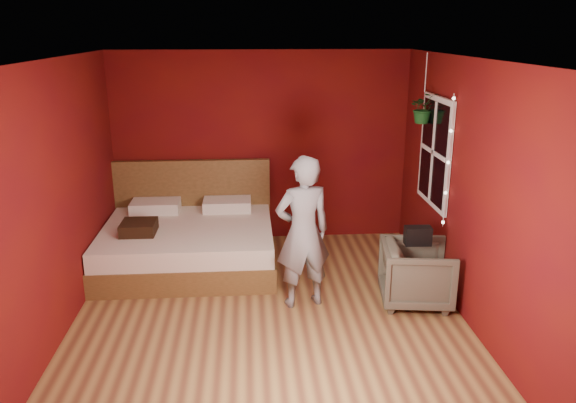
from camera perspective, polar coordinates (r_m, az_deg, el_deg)
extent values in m
plane|color=olive|center=(6.03, -1.96, -11.19)|extent=(4.50, 4.50, 0.00)
cube|color=#63120A|center=(7.72, -2.75, 5.50)|extent=(4.00, 0.02, 2.60)
cube|color=#63120A|center=(3.42, -0.62, -10.03)|extent=(4.00, 0.02, 2.60)
cube|color=#63120A|center=(5.82, -22.29, 0.28)|extent=(0.02, 4.50, 2.60)
cube|color=#63120A|center=(5.95, 17.64, 1.11)|extent=(0.02, 4.50, 2.60)
cube|color=silver|center=(5.31, -2.26, 14.43)|extent=(4.00, 4.50, 0.02)
cube|color=white|center=(6.70, 14.71, 4.89)|extent=(0.04, 0.97, 1.27)
cube|color=black|center=(6.70, 14.59, 4.89)|extent=(0.02, 0.85, 1.15)
cube|color=white|center=(6.70, 14.55, 4.89)|extent=(0.03, 0.05, 1.15)
cube|color=white|center=(6.70, 14.55, 4.89)|extent=(0.03, 0.85, 0.05)
cylinder|color=silver|center=(6.21, 15.97, 3.84)|extent=(0.01, 0.01, 1.45)
sphere|color=#FFF2CC|center=(6.39, 15.47, -2.05)|extent=(0.04, 0.04, 0.04)
sphere|color=#FFF2CC|center=(6.29, 15.72, 0.85)|extent=(0.04, 0.04, 0.04)
sphere|color=#FFF2CC|center=(6.21, 15.97, 3.84)|extent=(0.04, 0.04, 0.04)
sphere|color=#FFF2CC|center=(6.15, 16.22, 6.90)|extent=(0.04, 0.04, 0.04)
sphere|color=#FFF2CC|center=(6.10, 16.49, 10.02)|extent=(0.04, 0.04, 0.04)
cube|color=brown|center=(7.18, -10.02, -5.30)|extent=(2.11, 1.79, 0.30)
cube|color=beige|center=(7.09, -10.13, -3.33)|extent=(2.07, 1.76, 0.23)
cube|color=brown|center=(7.84, -9.60, 0.01)|extent=(2.11, 0.08, 1.16)
cube|color=silver|center=(7.65, -13.31, -0.47)|extent=(0.63, 0.40, 0.15)
cube|color=silver|center=(7.56, -6.19, -0.32)|extent=(0.63, 0.40, 0.15)
imported|color=gray|center=(5.87, 1.52, -3.16)|extent=(0.68, 0.53, 1.65)
imported|color=#5B5847|center=(6.24, 12.93, -7.16)|extent=(0.83, 0.81, 0.68)
cube|color=black|center=(6.07, 13.05, -3.40)|extent=(0.28, 0.15, 0.20)
cube|color=black|center=(6.90, -14.92, -2.57)|extent=(0.41, 0.41, 0.14)
cylinder|color=silver|center=(6.80, 13.84, 12.61)|extent=(0.01, 0.01, 0.45)
imported|color=#175318|center=(6.84, 13.60, 9.23)|extent=(0.33, 0.28, 0.36)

